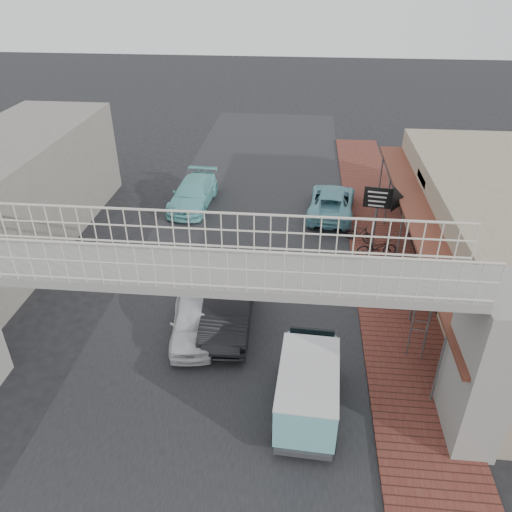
% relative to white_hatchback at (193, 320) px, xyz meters
% --- Properties ---
extents(ground, '(120.00, 120.00, 0.00)m').
position_rel_white_hatchback_xyz_m(ground, '(1.19, 0.47, -0.67)').
color(ground, black).
rests_on(ground, ground).
extents(road_strip, '(10.00, 60.00, 0.01)m').
position_rel_white_hatchback_xyz_m(road_strip, '(1.19, 0.47, -0.66)').
color(road_strip, black).
rests_on(road_strip, ground).
extents(sidewalk, '(3.00, 40.00, 0.10)m').
position_rel_white_hatchback_xyz_m(sidewalk, '(7.69, 3.47, -0.62)').
color(sidewalk, brown).
rests_on(sidewalk, ground).
extents(shophouse_row, '(7.20, 18.00, 4.00)m').
position_rel_white_hatchback_xyz_m(shophouse_row, '(12.16, 4.47, 1.34)').
color(shophouse_row, gray).
rests_on(shophouse_row, ground).
extents(footbridge, '(16.40, 2.40, 6.34)m').
position_rel_white_hatchback_xyz_m(footbridge, '(1.19, -3.53, 2.51)').
color(footbridge, gray).
rests_on(footbridge, ground).
extents(building_far_left, '(5.00, 14.00, 5.00)m').
position_rel_white_hatchback_xyz_m(building_far_left, '(-9.81, 6.47, 1.83)').
color(building_far_left, gray).
rests_on(building_far_left, ground).
extents(white_hatchback, '(2.09, 4.10, 1.34)m').
position_rel_white_hatchback_xyz_m(white_hatchback, '(0.00, 0.00, 0.00)').
color(white_hatchback, white).
rests_on(white_hatchback, ground).
extents(dark_sedan, '(1.86, 4.96, 1.62)m').
position_rel_white_hatchback_xyz_m(dark_sedan, '(1.19, 0.78, 0.14)').
color(dark_sedan, black).
rests_on(dark_sedan, ground).
extents(angkot_curb, '(2.83, 5.26, 1.40)m').
position_rel_white_hatchback_xyz_m(angkot_curb, '(5.39, 10.71, 0.03)').
color(angkot_curb, '#70B5C3').
rests_on(angkot_curb, ground).
extents(angkot_far, '(2.31, 5.11, 1.45)m').
position_rel_white_hatchback_xyz_m(angkot_far, '(-2.29, 11.05, 0.06)').
color(angkot_far, '#74C8C9').
rests_on(angkot_far, ground).
extents(angkot_van, '(1.98, 3.99, 1.92)m').
position_rel_white_hatchback_xyz_m(angkot_van, '(4.18, -3.34, 0.55)').
color(angkot_van, black).
rests_on(angkot_van, ground).
extents(motorcycle_near, '(1.99, 1.01, 1.00)m').
position_rel_white_hatchback_xyz_m(motorcycle_near, '(7.30, 6.13, -0.07)').
color(motorcycle_near, black).
rests_on(motorcycle_near, sidewalk).
extents(motorcycle_far, '(1.52, 0.96, 0.89)m').
position_rel_white_hatchback_xyz_m(motorcycle_far, '(6.61, 7.54, -0.12)').
color(motorcycle_far, black).
rests_on(motorcycle_far, sidewalk).
extents(street_clock, '(0.73, 0.66, 2.83)m').
position_rel_white_hatchback_xyz_m(street_clock, '(7.96, -0.34, 1.78)').
color(street_clock, '#59595B').
rests_on(street_clock, sidewalk).
extents(arrow_sign, '(1.97, 1.27, 3.31)m').
position_rel_white_hatchback_xyz_m(arrow_sign, '(7.97, 6.62, 2.10)').
color(arrow_sign, '#59595B').
rests_on(arrow_sign, sidewalk).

